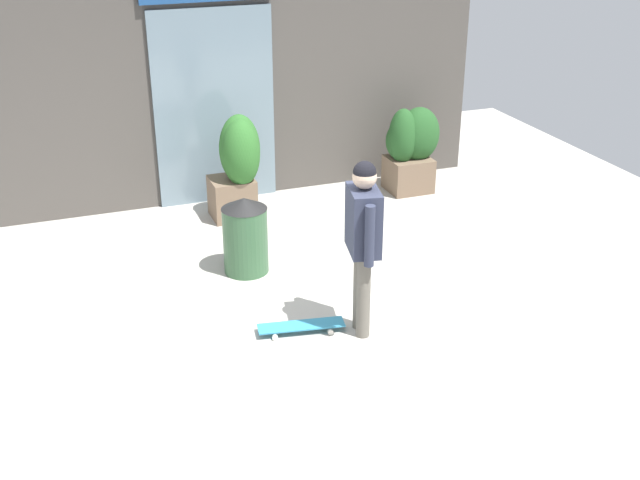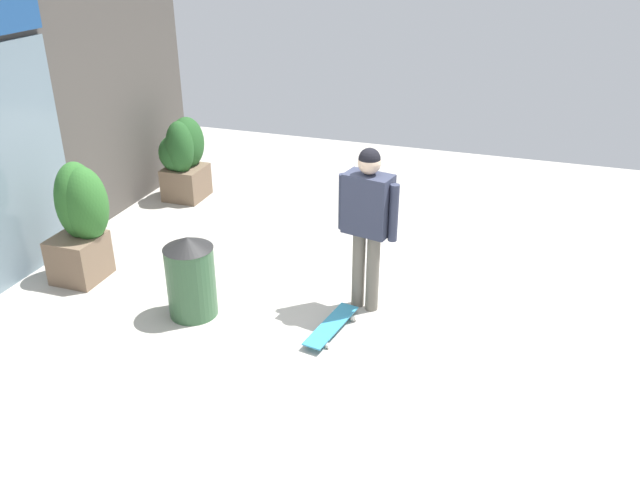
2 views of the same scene
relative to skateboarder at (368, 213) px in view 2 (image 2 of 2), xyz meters
name	(u,v)px [view 2 (image 2 of 2)]	position (x,y,z in m)	size (l,w,h in m)	color
ground_plane	(304,329)	(-0.59, 0.45, -1.05)	(12.00, 12.00, 0.00)	#B2ADA3
skateboarder	(368,213)	(0.00, 0.00, 0.00)	(0.35, 0.62, 1.71)	#666056
skateboard	(331,326)	(-0.54, 0.19, -0.99)	(0.85, 0.34, 0.08)	teal
planter_box_left	(81,217)	(-0.34, 3.10, -0.34)	(0.64, 0.61, 1.32)	brown
planter_box_right	(183,156)	(2.08, 3.22, -0.43)	(0.73, 0.58, 1.16)	brown
trash_bin	(191,276)	(-0.68, 1.61, -0.62)	(0.49, 0.49, 0.86)	#335938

